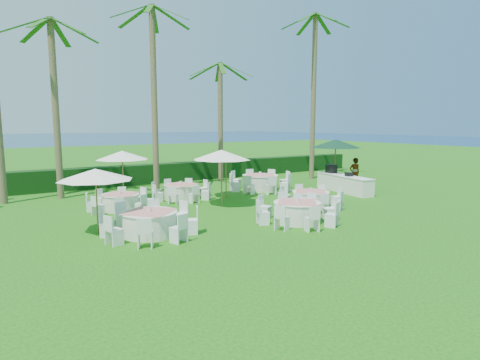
# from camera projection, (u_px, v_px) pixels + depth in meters

# --- Properties ---
(ground) EXTENTS (120.00, 120.00, 0.00)m
(ground) POSITION_uv_depth(u_px,v_px,m) (253.00, 223.00, 15.11)
(ground) COLOR #135A0F
(ground) RESTS_ON ground
(hedge) EXTENTS (34.00, 1.00, 1.20)m
(hedge) POSITION_uv_depth(u_px,v_px,m) (145.00, 174.00, 25.04)
(hedge) COLOR black
(hedge) RESTS_ON ground
(ocean) EXTENTS (260.00, 260.00, 0.00)m
(ocean) POSITION_uv_depth(u_px,v_px,m) (23.00, 139.00, 100.22)
(ocean) COLOR #07254C
(ocean) RESTS_ON ground
(banquet_table_a) EXTENTS (3.17, 3.17, 0.97)m
(banquet_table_a) POSITION_uv_depth(u_px,v_px,m) (150.00, 223.00, 13.42)
(banquet_table_a) COLOR silver
(banquet_table_a) RESTS_ON ground
(banquet_table_b) EXTENTS (3.11, 3.11, 0.95)m
(banquet_table_b) POSITION_uv_depth(u_px,v_px,m) (297.00, 211.00, 15.19)
(banquet_table_b) COLOR silver
(banquet_table_b) RESTS_ON ground
(banquet_table_c) EXTENTS (2.84, 2.84, 0.88)m
(banquet_table_c) POSITION_uv_depth(u_px,v_px,m) (311.00, 199.00, 17.97)
(banquet_table_c) COLOR silver
(banquet_table_c) RESTS_ON ground
(banquet_table_d) EXTENTS (2.76, 2.76, 0.86)m
(banquet_table_d) POSITION_uv_depth(u_px,v_px,m) (121.00, 201.00, 17.37)
(banquet_table_d) COLOR silver
(banquet_table_d) RESTS_ON ground
(banquet_table_e) EXTENTS (2.95, 2.95, 0.90)m
(banquet_table_e) POSITION_uv_depth(u_px,v_px,m) (181.00, 191.00, 19.91)
(banquet_table_e) COLOR silver
(banquet_table_e) RESTS_ON ground
(banquet_table_f) EXTENTS (3.50, 3.50, 1.05)m
(banquet_table_f) POSITION_uv_depth(u_px,v_px,m) (260.00, 182.00, 22.59)
(banquet_table_f) COLOR silver
(banquet_table_f) RESTS_ON ground
(umbrella_a) EXTENTS (2.49, 2.49, 2.23)m
(umbrella_a) POSITION_uv_depth(u_px,v_px,m) (95.00, 174.00, 13.37)
(umbrella_a) COLOR brown
(umbrella_a) RESTS_ON ground
(umbrella_b) EXTENTS (2.60, 2.60, 2.56)m
(umbrella_b) POSITION_uv_depth(u_px,v_px,m) (221.00, 155.00, 17.90)
(umbrella_b) COLOR brown
(umbrella_b) RESTS_ON ground
(umbrella_c) EXTENTS (2.52, 2.52, 2.43)m
(umbrella_c) POSITION_uv_depth(u_px,v_px,m) (122.00, 155.00, 19.20)
(umbrella_c) COLOR brown
(umbrella_c) RESTS_ON ground
(umbrella_d) EXTENTS (2.49, 2.49, 2.32)m
(umbrella_d) POSITION_uv_depth(u_px,v_px,m) (226.00, 156.00, 20.05)
(umbrella_d) COLOR brown
(umbrella_d) RESTS_ON ground
(umbrella_green) EXTENTS (2.83, 2.83, 2.83)m
(umbrella_green) POSITION_uv_depth(u_px,v_px,m) (336.00, 144.00, 23.12)
(umbrella_green) COLOR brown
(umbrella_green) RESTS_ON ground
(buffet_table) EXTENTS (1.42, 4.04, 1.41)m
(buffet_table) POSITION_uv_depth(u_px,v_px,m) (344.00, 183.00, 22.03)
(buffet_table) COLOR silver
(buffet_table) RESTS_ON ground
(staff_person) EXTENTS (0.75, 0.61, 1.78)m
(staff_person) POSITION_uv_depth(u_px,v_px,m) (355.00, 173.00, 23.15)
(staff_person) COLOR gray
(staff_person) RESTS_ON ground
(palm_b) EXTENTS (4.40, 3.95, 8.74)m
(palm_b) POSITION_uv_depth(u_px,v_px,m) (55.00, 101.00, 19.48)
(palm_b) COLOR brown
(palm_b) RESTS_ON ground
(palm_c) EXTENTS (4.41, 4.04, 9.92)m
(palm_c) POSITION_uv_depth(u_px,v_px,m) (154.00, 92.00, 21.55)
(palm_c) COLOR brown
(palm_c) RESTS_ON ground
(palm_d) EXTENTS (4.40, 4.13, 7.61)m
(palm_d) POSITION_uv_depth(u_px,v_px,m) (220.00, 116.00, 25.94)
(palm_d) COLOR brown
(palm_d) RESTS_ON ground
(palm_e) EXTENTS (4.22, 4.38, 10.88)m
(palm_e) POSITION_uv_depth(u_px,v_px,m) (314.00, 91.00, 26.66)
(palm_e) COLOR brown
(palm_e) RESTS_ON ground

